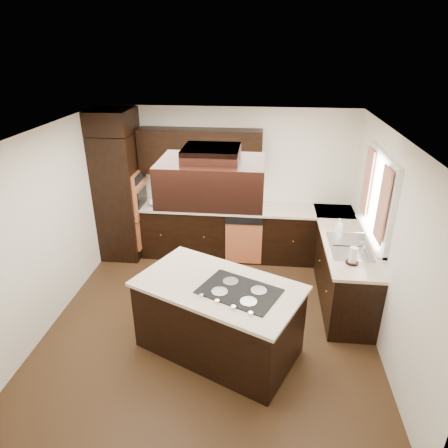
{
  "coord_description": "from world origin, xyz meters",
  "views": [
    {
      "loc": [
        0.63,
        -4.35,
        3.44
      ],
      "look_at": [
        0.1,
        0.6,
        1.15
      ],
      "focal_mm": 32.0,
      "sensor_mm": 36.0,
      "label": 1
    }
  ],
  "objects_px": {
    "range_hood": "(212,180)",
    "spice_rack": "(193,199)",
    "oven_column": "(120,197)",
    "island": "(218,319)"
  },
  "relations": [
    {
      "from": "oven_column",
      "to": "spice_rack",
      "type": "xyz_separation_m",
      "value": [
        1.23,
        0.06,
        -0.01
      ]
    },
    {
      "from": "island",
      "to": "spice_rack",
      "type": "bearing_deg",
      "value": 131.72
    },
    {
      "from": "range_hood",
      "to": "spice_rack",
      "type": "distance_m",
      "value": 2.64
    },
    {
      "from": "island",
      "to": "spice_rack",
      "type": "height_order",
      "value": "spice_rack"
    },
    {
      "from": "oven_column",
      "to": "spice_rack",
      "type": "relative_size",
      "value": 6.62
    },
    {
      "from": "oven_column",
      "to": "range_hood",
      "type": "xyz_separation_m",
      "value": [
        1.88,
        -2.25,
        1.1
      ]
    },
    {
      "from": "range_hood",
      "to": "island",
      "type": "bearing_deg",
      "value": 0.59
    },
    {
      "from": "spice_rack",
      "to": "range_hood",
      "type": "bearing_deg",
      "value": -58.85
    },
    {
      "from": "island",
      "to": "spice_rack",
      "type": "relative_size",
      "value": 5.61
    },
    {
      "from": "oven_column",
      "to": "range_hood",
      "type": "distance_m",
      "value": 3.13
    }
  ]
}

